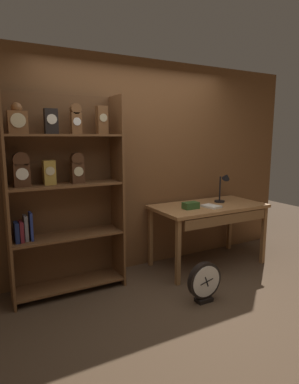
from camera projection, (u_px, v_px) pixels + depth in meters
name	position (u px, v px, depth m)	size (l,w,h in m)	color
ground_plane	(201.00, 314.00, 3.06)	(10.00, 10.00, 0.00)	#4C3826
back_wood_panel	(136.00, 166.00, 4.03)	(4.80, 0.05, 2.60)	brown
bookshelf	(61.00, 191.00, 3.34)	(1.18, 0.37, 2.10)	brown
workbench	(210.00, 212.00, 4.12)	(1.45, 0.74, 0.80)	#9E6B3D
desk_lamp	(224.00, 185.00, 4.26)	(0.20, 0.20, 0.41)	black
toolbox_small	(191.00, 205.00, 3.90)	(0.19, 0.12, 0.08)	#2D5123
open_repair_manual	(211.00, 206.00, 3.99)	(0.16, 0.22, 0.03)	silver
round_clock_large	(204.00, 282.00, 3.26)	(0.38, 0.11, 0.42)	black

